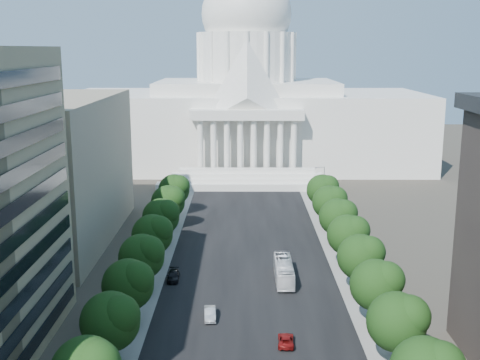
{
  "coord_description": "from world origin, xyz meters",
  "views": [
    {
      "loc": [
        -1.4,
        -21.9,
        39.67
      ],
      "look_at": [
        -1.8,
        84.5,
        16.39
      ],
      "focal_mm": 45.0,
      "sensor_mm": 36.0,
      "label": 1
    }
  ],
  "objects_px": {
    "car_silver": "(210,314)",
    "city_bus": "(284,271)",
    "car_red": "(286,340)",
    "car_dark_b": "(173,276)"
  },
  "relations": [
    {
      "from": "car_silver",
      "to": "city_bus",
      "type": "xyz_separation_m",
      "value": [
        12.11,
        15.43,
        0.97
      ]
    },
    {
      "from": "car_silver",
      "to": "city_bus",
      "type": "bearing_deg",
      "value": 47.74
    },
    {
      "from": "car_red",
      "to": "car_dark_b",
      "type": "relative_size",
      "value": 0.91
    },
    {
      "from": "car_silver",
      "to": "city_bus",
      "type": "relative_size",
      "value": 0.38
    },
    {
      "from": "car_red",
      "to": "city_bus",
      "type": "height_order",
      "value": "city_bus"
    },
    {
      "from": "car_silver",
      "to": "car_red",
      "type": "bearing_deg",
      "value": -40.82
    },
    {
      "from": "car_silver",
      "to": "car_red",
      "type": "xyz_separation_m",
      "value": [
        10.82,
        -8.06,
        -0.14
      ]
    },
    {
      "from": "car_red",
      "to": "car_silver",
      "type": "bearing_deg",
      "value": -33.37
    },
    {
      "from": "car_silver",
      "to": "city_bus",
      "type": "distance_m",
      "value": 19.63
    },
    {
      "from": "city_bus",
      "to": "car_dark_b",
      "type": "bearing_deg",
      "value": -179.97
    }
  ]
}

